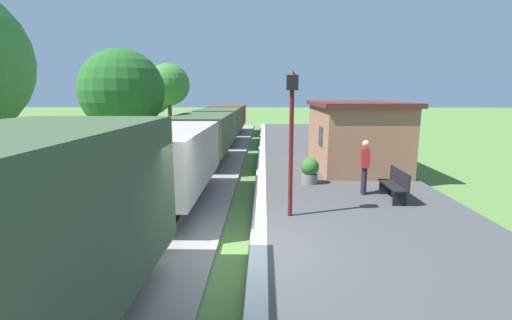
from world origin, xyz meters
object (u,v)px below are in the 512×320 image
tree_field_distant (150,93)px  lamp_post_near (292,117)px  freight_train (200,136)px  tree_field_left (169,85)px  station_hut (354,134)px  bench_near_hut (395,184)px  potted_planter (310,170)px  person_waiting (365,165)px  tree_trackside_far (122,91)px

tree_field_distant → lamp_post_near: bearing=-65.3°
freight_train → tree_field_left: bearing=112.0°
lamp_post_near → tree_field_distant: tree_field_distant is taller
station_hut → tree_field_distant: (-14.23, 17.40, 1.72)m
freight_train → tree_field_distant: tree_field_distant is taller
bench_near_hut → freight_train: bearing=140.1°
lamp_post_near → station_hut: bearing=63.8°
station_hut → lamp_post_near: 7.36m
lamp_post_near → potted_planter: bearing=74.6°
station_hut → bench_near_hut: bearing=-89.9°
person_waiting → tree_trackside_far: size_ratio=0.31×
tree_trackside_far → potted_planter: bearing=-29.0°
bench_near_hut → tree_field_left: (-10.59, 15.04, 3.25)m
station_hut → potted_planter: size_ratio=6.33×
freight_train → potted_planter: bearing=-39.9°
bench_near_hut → tree_field_distant: 26.71m
lamp_post_near → tree_field_left: (-7.37, 16.53, 1.17)m
freight_train → lamp_post_near: 8.15m
potted_planter → tree_trackside_far: bearing=151.0°
freight_train → station_hut: (6.80, -0.67, 0.19)m
potted_planter → tree_field_distant: (-11.96, 20.52, 2.65)m
station_hut → potted_planter: 3.97m
freight_train → tree_field_distant: (-7.44, 16.74, 1.91)m
freight_train → tree_trackside_far: tree_trackside_far is taller
freight_train → bench_near_hut: bearing=-39.9°
bench_near_hut → tree_trackside_far: (-10.55, 6.49, 2.76)m
person_waiting → tree_trackside_far: bearing=-23.2°
lamp_post_near → tree_field_left: size_ratio=0.68×
person_waiting → tree_trackside_far: (-9.79, 5.89, 2.29)m
person_waiting → tree_field_distant: size_ratio=0.32×
tree_field_left → bench_near_hut: bearing=-54.8°
potted_planter → tree_field_left: bearing=122.3°
station_hut → lamp_post_near: (-3.21, -6.52, 1.15)m
station_hut → tree_field_distant: bearing=129.3°
potted_planter → bench_near_hut: bearing=-39.9°
lamp_post_near → tree_trackside_far: (-7.32, 7.98, 0.67)m
tree_field_left → station_hut: bearing=-43.4°
freight_train → tree_field_distant: bearing=114.0°
station_hut → potted_planter: bearing=-126.1°
station_hut → tree_field_left: (-10.58, 10.01, 2.32)m
person_waiting → tree_trackside_far: 11.65m
station_hut → bench_near_hut: (0.01, -5.03, -0.93)m
tree_field_left → freight_train: bearing=-68.0°
person_waiting → tree_field_left: (-9.83, 14.44, 2.79)m
tree_trackside_far → tree_field_left: bearing=90.3°
bench_near_hut → tree_trackside_far: size_ratio=0.28×
freight_train → person_waiting: freight_train is taller
bench_near_hut → potted_planter: size_ratio=1.64×
potted_planter → tree_field_distant: 23.90m
bench_near_hut → lamp_post_near: lamp_post_near is taller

